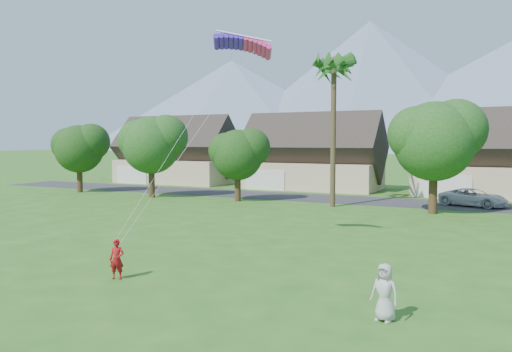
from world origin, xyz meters
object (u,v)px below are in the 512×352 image
Objects in this scene: kite_flyer at (117,259)px; watcher at (385,292)px; parked_car at (473,197)px; parafoil_kite at (243,43)px.

kite_flyer is 10.50m from watcher.
parafoil_kite is at bearing 173.62° from parked_car.
parked_car is 1.71× the size of parafoil_kite.
watcher is 0.33× the size of parked_car.
parked_car is (1.02, 30.37, -0.14)m from watcher.
kite_flyer is 32.52m from parked_car.
watcher is at bearing -63.26° from parafoil_kite.
kite_flyer is 12.17m from parafoil_kite.
kite_flyer is 0.51× the size of parafoil_kite.
parked_car is at bearing 44.06° from parafoil_kite.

